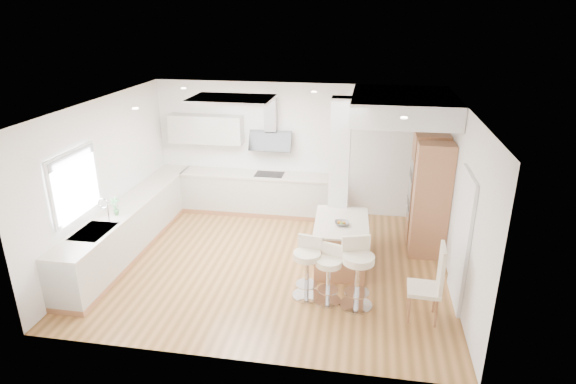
% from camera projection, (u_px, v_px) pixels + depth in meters
% --- Properties ---
extents(ground, '(6.00, 6.00, 0.00)m').
position_uv_depth(ground, '(273.00, 264.00, 8.46)').
color(ground, '#AF7941').
rests_on(ground, ground).
extents(ceiling, '(6.00, 5.00, 0.02)m').
position_uv_depth(ceiling, '(273.00, 264.00, 8.46)').
color(ceiling, white).
rests_on(ceiling, ground).
extents(wall_back, '(6.00, 0.04, 2.80)m').
position_uv_depth(wall_back, '(295.00, 149.00, 10.26)').
color(wall_back, white).
rests_on(wall_back, ground).
extents(wall_left, '(0.04, 5.00, 2.80)m').
position_uv_depth(wall_left, '(104.00, 180.00, 8.43)').
color(wall_left, white).
rests_on(wall_left, ground).
extents(wall_right, '(0.04, 5.00, 2.80)m').
position_uv_depth(wall_right, '(460.00, 201.00, 7.49)').
color(wall_right, white).
rests_on(wall_right, ground).
extents(skylight, '(4.10, 2.10, 0.06)m').
position_uv_depth(skylight, '(232.00, 99.00, 8.15)').
color(skylight, white).
rests_on(skylight, ground).
extents(window_left, '(0.06, 1.28, 1.07)m').
position_uv_depth(window_left, '(74.00, 181.00, 7.49)').
color(window_left, white).
rests_on(window_left, ground).
extents(doorway_right, '(0.05, 1.00, 2.10)m').
position_uv_depth(doorway_right, '(462.00, 241.00, 7.09)').
color(doorway_right, '#433A34').
rests_on(doorway_right, ground).
extents(counter_left, '(0.63, 4.50, 1.35)m').
position_uv_depth(counter_left, '(132.00, 224.00, 8.93)').
color(counter_left, '#B4774D').
rests_on(counter_left, ground).
extents(counter_back, '(3.62, 0.63, 2.50)m').
position_uv_depth(counter_back, '(251.00, 182.00, 10.40)').
color(counter_back, '#B4774D').
rests_on(counter_back, ground).
extents(pillar, '(0.35, 0.35, 2.80)m').
position_uv_depth(pillar, '(339.00, 175.00, 8.67)').
color(pillar, white).
rests_on(pillar, ground).
extents(soffit, '(1.78, 2.20, 0.40)m').
position_uv_depth(soffit, '(403.00, 106.00, 8.49)').
color(soffit, white).
rests_on(soffit, ground).
extents(oven_column, '(0.63, 1.21, 2.10)m').
position_uv_depth(oven_column, '(428.00, 193.00, 8.80)').
color(oven_column, '#B4774D').
rests_on(oven_column, ground).
extents(peninsula, '(0.96, 1.40, 0.89)m').
position_uv_depth(peninsula, '(341.00, 243.00, 8.30)').
color(peninsula, '#B4774D').
rests_on(peninsula, ground).
extents(bar_stool_a, '(0.51, 0.51, 0.98)m').
position_uv_depth(bar_stool_a, '(307.00, 265.00, 7.34)').
color(bar_stool_a, silver).
rests_on(bar_stool_a, ground).
extents(bar_stool_b, '(0.53, 0.53, 0.92)m').
position_uv_depth(bar_stool_b, '(329.00, 271.00, 7.22)').
color(bar_stool_b, silver).
rests_on(bar_stool_b, ground).
extents(bar_stool_c, '(0.61, 0.61, 1.09)m').
position_uv_depth(bar_stool_c, '(358.00, 270.00, 7.07)').
color(bar_stool_c, silver).
rests_on(bar_stool_c, ground).
extents(dining_chair, '(0.48, 0.48, 1.18)m').
position_uv_depth(dining_chair, '(432.00, 281.00, 6.75)').
color(dining_chair, '#F5E7C7').
rests_on(dining_chair, ground).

